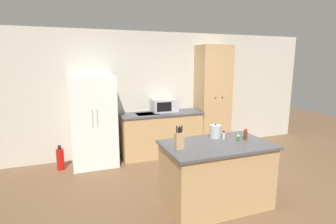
% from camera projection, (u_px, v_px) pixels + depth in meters
% --- Properties ---
extents(ground_plane, '(14.00, 14.00, 0.00)m').
position_uv_depth(ground_plane, '(219.00, 196.00, 3.92)').
color(ground_plane, brown).
extents(wall_back, '(7.20, 0.06, 2.60)m').
position_uv_depth(wall_back, '(166.00, 93.00, 5.82)').
color(wall_back, beige).
rests_on(wall_back, ground_plane).
extents(refrigerator, '(0.83, 0.73, 1.73)m').
position_uv_depth(refrigerator, '(93.00, 121.00, 4.99)').
color(refrigerator, white).
rests_on(refrigerator, ground_plane).
extents(back_counter, '(1.74, 0.63, 0.92)m').
position_uv_depth(back_counter, '(161.00, 134.00, 5.60)').
color(back_counter, tan).
rests_on(back_counter, ground_plane).
extents(pantry_cabinet, '(0.71, 0.55, 2.33)m').
position_uv_depth(pantry_cabinet, '(213.00, 98.00, 5.93)').
color(pantry_cabinet, tan).
rests_on(pantry_cabinet, ground_plane).
extents(kitchen_island, '(1.46, 0.89, 0.89)m').
position_uv_depth(kitchen_island, '(216.00, 174.00, 3.63)').
color(kitchen_island, tan).
rests_on(kitchen_island, ground_plane).
extents(microwave, '(0.54, 0.37, 0.27)m').
position_uv_depth(microwave, '(164.00, 105.00, 5.61)').
color(microwave, '#B2B5B7').
rests_on(microwave, back_counter).
extents(knife_block, '(0.10, 0.09, 0.30)m').
position_uv_depth(knife_block, '(179.00, 140.00, 3.32)').
color(knife_block, tan).
rests_on(knife_block, kitchen_island).
extents(spice_bottle_tall_dark, '(0.05, 0.05, 0.15)m').
position_uv_depth(spice_bottle_tall_dark, '(245.00, 135.00, 3.72)').
color(spice_bottle_tall_dark, '#563319').
rests_on(spice_bottle_tall_dark, kitchen_island).
extents(spice_bottle_short_red, '(0.04, 0.04, 0.12)m').
position_uv_depth(spice_bottle_short_red, '(224.00, 135.00, 3.74)').
color(spice_bottle_short_red, beige).
rests_on(spice_bottle_short_red, kitchen_island).
extents(spice_bottle_amber_oil, '(0.04, 0.04, 0.08)m').
position_uv_depth(spice_bottle_amber_oil, '(238.00, 138.00, 3.67)').
color(spice_bottle_amber_oil, '#337033').
rests_on(spice_bottle_amber_oil, kitchen_island).
extents(kettle, '(0.17, 0.17, 0.21)m').
position_uv_depth(kettle, '(215.00, 131.00, 3.82)').
color(kettle, '#B2B5B7').
rests_on(kettle, kitchen_island).
extents(fire_extinguisher, '(0.13, 0.13, 0.46)m').
position_uv_depth(fire_extinguisher, '(60.00, 159.00, 4.85)').
color(fire_extinguisher, red).
rests_on(fire_extinguisher, ground_plane).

